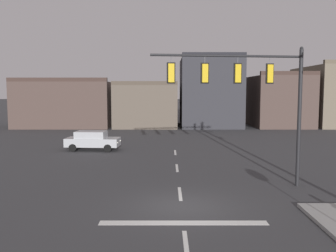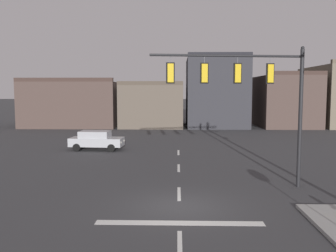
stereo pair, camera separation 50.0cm
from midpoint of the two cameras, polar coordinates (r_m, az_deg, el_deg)
name	(u,v)px [view 2 (the right image)]	position (r m, az deg, el deg)	size (l,w,h in m)	color
ground_plane	(179,207)	(16.41, 2.63, -12.27)	(400.00, 400.00, 0.00)	#353538
stop_bar_paint	(179,223)	(14.52, 2.80, -14.66)	(6.40, 0.50, 0.01)	silver
lane_centreline	(179,194)	(18.32, 2.50, -10.35)	(0.16, 26.40, 0.01)	silver
signal_mast_near_side	(251,87)	(19.15, 13.35, 5.83)	(7.75, 1.23, 7.22)	black
car_lot_nearside	(96,140)	(31.71, -10.53, -2.11)	(4.55, 2.16, 1.61)	#9EA0A5
building_row	(231,99)	(53.44, 9.92, 4.09)	(50.19, 13.42, 9.80)	#473833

